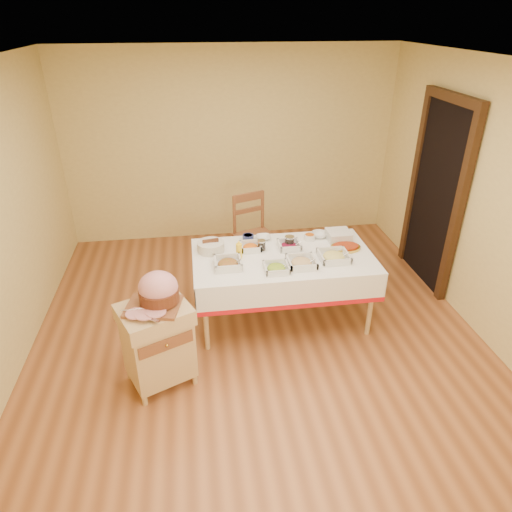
% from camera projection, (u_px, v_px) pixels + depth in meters
% --- Properties ---
extents(room_shell, '(5.00, 5.00, 5.00)m').
position_uv_depth(room_shell, '(258.00, 220.00, 4.06)').
color(room_shell, '#9C5A30').
rests_on(room_shell, ground).
extents(doorway, '(0.09, 1.10, 2.20)m').
position_uv_depth(doorway, '(437.00, 192.00, 5.21)').
color(doorway, black).
rests_on(doorway, ground).
extents(dining_table, '(1.82, 1.02, 0.76)m').
position_uv_depth(dining_table, '(282.00, 269.00, 4.69)').
color(dining_table, tan).
rests_on(dining_table, ground).
extents(butcher_cart, '(0.70, 0.65, 0.79)m').
position_uv_depth(butcher_cart, '(158.00, 341.00, 3.90)').
color(butcher_cart, tan).
rests_on(butcher_cart, ground).
extents(dining_chair, '(0.58, 0.56, 1.01)m').
position_uv_depth(dining_chair, '(254.00, 235.00, 5.59)').
color(dining_chair, brown).
rests_on(dining_chair, ground).
extents(ham_on_board, '(0.46, 0.44, 0.30)m').
position_uv_depth(ham_on_board, '(158.00, 292.00, 3.71)').
color(ham_on_board, brown).
rests_on(ham_on_board, butcher_cart).
extents(serving_dish_a, '(0.27, 0.26, 0.11)m').
position_uv_depth(serving_dish_a, '(228.00, 263.00, 4.39)').
color(serving_dish_a, silver).
rests_on(serving_dish_a, dining_table).
extents(serving_dish_b, '(0.23, 0.23, 0.09)m').
position_uv_depth(serving_dish_b, '(276.00, 268.00, 4.32)').
color(serving_dish_b, silver).
rests_on(serving_dish_b, dining_table).
extents(serving_dish_c, '(0.27, 0.27, 0.11)m').
position_uv_depth(serving_dish_c, '(302.00, 262.00, 4.41)').
color(serving_dish_c, silver).
rests_on(serving_dish_c, dining_table).
extents(serving_dish_d, '(0.29, 0.29, 0.11)m').
position_uv_depth(serving_dish_d, '(334.00, 256.00, 4.52)').
color(serving_dish_d, silver).
rests_on(serving_dish_d, dining_table).
extents(serving_dish_e, '(0.22, 0.21, 0.10)m').
position_uv_depth(serving_dish_e, '(251.00, 247.00, 4.71)').
color(serving_dish_e, silver).
rests_on(serving_dish_e, dining_table).
extents(serving_dish_f, '(0.24, 0.22, 0.11)m').
position_uv_depth(serving_dish_f, '(289.00, 246.00, 4.73)').
color(serving_dish_f, silver).
rests_on(serving_dish_f, dining_table).
extents(small_bowl_left, '(0.12, 0.12, 0.05)m').
position_uv_depth(small_bowl_left, '(218.00, 244.00, 4.77)').
color(small_bowl_left, silver).
rests_on(small_bowl_left, dining_table).
extents(small_bowl_mid, '(0.12, 0.12, 0.05)m').
position_uv_depth(small_bowl_mid, '(248.00, 237.00, 4.92)').
color(small_bowl_mid, navy).
rests_on(small_bowl_mid, dining_table).
extents(small_bowl_right, '(0.12, 0.12, 0.06)m').
position_uv_depth(small_bowl_right, '(310.00, 237.00, 4.91)').
color(small_bowl_right, silver).
rests_on(small_bowl_right, dining_table).
extents(bowl_white_imported, '(0.16, 0.16, 0.04)m').
position_uv_depth(bowl_white_imported, '(263.00, 238.00, 4.93)').
color(bowl_white_imported, silver).
rests_on(bowl_white_imported, dining_table).
extents(bowl_small_imported, '(0.20, 0.20, 0.05)m').
position_uv_depth(bowl_small_imported, '(319.00, 235.00, 4.97)').
color(bowl_small_imported, silver).
rests_on(bowl_small_imported, dining_table).
extents(preserve_jar_left, '(0.09, 0.09, 0.11)m').
position_uv_depth(preserve_jar_left, '(262.00, 246.00, 4.69)').
color(preserve_jar_left, silver).
rests_on(preserve_jar_left, dining_table).
extents(preserve_jar_right, '(0.10, 0.10, 0.13)m').
position_uv_depth(preserve_jar_right, '(289.00, 243.00, 4.74)').
color(preserve_jar_right, silver).
rests_on(preserve_jar_right, dining_table).
extents(mustard_bottle, '(0.06, 0.06, 0.19)m').
position_uv_depth(mustard_bottle, '(239.00, 250.00, 4.53)').
color(mustard_bottle, yellow).
rests_on(mustard_bottle, dining_table).
extents(bread_basket, '(0.28, 0.28, 0.12)m').
position_uv_depth(bread_basket, '(211.00, 246.00, 4.67)').
color(bread_basket, beige).
rests_on(bread_basket, dining_table).
extents(plate_stack, '(0.24, 0.24, 0.10)m').
position_uv_depth(plate_stack, '(338.00, 236.00, 4.90)').
color(plate_stack, silver).
rests_on(plate_stack, dining_table).
extents(brass_platter, '(0.32, 0.23, 0.04)m').
position_uv_depth(brass_platter, '(345.00, 247.00, 4.73)').
color(brass_platter, gold).
rests_on(brass_platter, dining_table).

